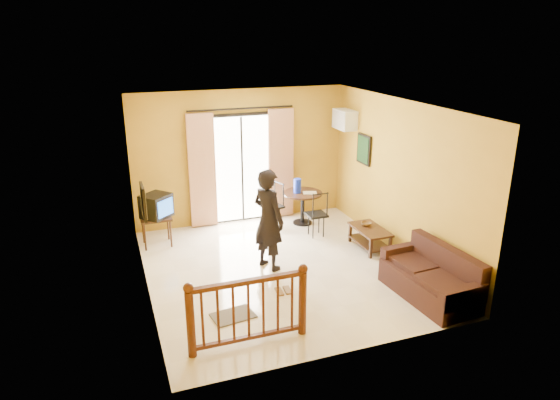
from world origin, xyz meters
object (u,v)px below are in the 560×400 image
object	(u,v)px
standing_person	(268,220)
television	(156,206)
dining_table	(303,199)
sofa	(432,279)
coffee_table	(370,235)

from	to	relation	value
standing_person	television	bearing A→B (deg)	19.71
dining_table	television	bearing A→B (deg)	-178.06
dining_table	sofa	size ratio (longest dim) A/B	0.48
television	coffee_table	world-z (taller)	television
coffee_table	standing_person	xyz separation A→B (m)	(-2.04, -0.11, 0.62)
coffee_table	standing_person	size ratio (longest dim) A/B	0.51
television	standing_person	size ratio (longest dim) A/B	0.37
television	sofa	world-z (taller)	television
television	coffee_table	xyz separation A→B (m)	(3.72, -1.51, -0.53)
dining_table	coffee_table	bearing A→B (deg)	-66.23
sofa	television	bearing A→B (deg)	133.44
sofa	dining_table	bearing A→B (deg)	97.43
coffee_table	sofa	size ratio (longest dim) A/B	0.52
television	coffee_table	size ratio (longest dim) A/B	0.74
dining_table	sofa	bearing A→B (deg)	-78.60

